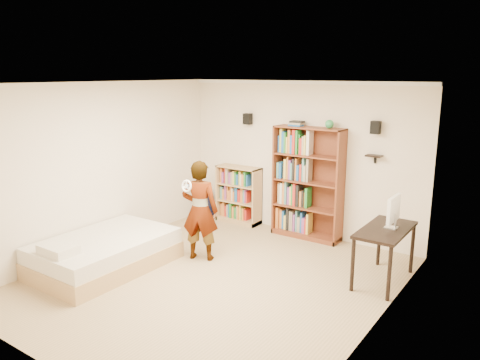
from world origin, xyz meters
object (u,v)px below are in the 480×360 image
at_px(low_bookshelf, 239,195).
at_px(tall_bookshelf, 308,183).
at_px(computer_desk, 384,255).
at_px(person, 200,211).
at_px(daybed, 105,249).

bearing_deg(low_bookshelf, tall_bookshelf, -0.57).
distance_m(computer_desk, person, 2.75).
relative_size(computer_desk, daybed, 0.56).
xyz_separation_m(tall_bookshelf, daybed, (-1.83, -2.90, -0.68)).
distance_m(tall_bookshelf, computer_desk, 2.06).
distance_m(computer_desk, daybed, 4.00).
height_order(daybed, person, person).
distance_m(low_bookshelf, computer_desk, 3.32).
bearing_deg(tall_bookshelf, low_bookshelf, 179.43).
height_order(tall_bookshelf, computer_desk, tall_bookshelf).
height_order(tall_bookshelf, low_bookshelf, tall_bookshelf).
bearing_deg(daybed, low_bookshelf, 82.76).
distance_m(tall_bookshelf, person, 2.04).
bearing_deg(low_bookshelf, person, -73.01).
relative_size(computer_desk, person, 0.73).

